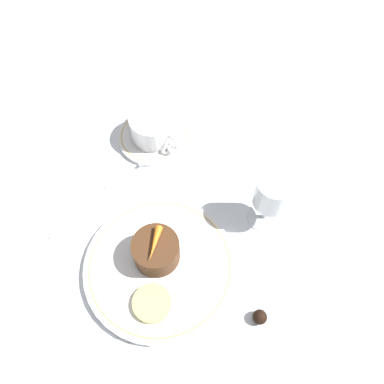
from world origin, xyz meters
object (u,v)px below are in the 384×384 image
at_px(dinner_plate, 160,265).
at_px(coffee_cup, 154,126).
at_px(fork, 94,194).
at_px(dessert_cake, 156,251).
at_px(wine_glass, 272,195).

xyz_separation_m(dinner_plate, coffee_cup, (-0.23, 0.18, 0.03)).
xyz_separation_m(coffee_cup, fork, (0.03, -0.18, -0.04)).
bearing_deg(coffee_cup, fork, -80.53).
bearing_deg(dessert_cake, coffee_cup, 141.77).
bearing_deg(wine_glass, fork, -140.81).
bearing_deg(dessert_cake, dinner_plate, -23.55).
xyz_separation_m(dinner_plate, dessert_cake, (-0.01, 0.01, 0.03)).
relative_size(coffee_cup, wine_glass, 1.03).
distance_m(coffee_cup, wine_glass, 0.29).
bearing_deg(fork, coffee_cup, 99.47).
relative_size(dinner_plate, wine_glass, 2.15).
xyz_separation_m(wine_glass, dessert_cake, (-0.07, -0.20, -0.05)).
xyz_separation_m(wine_glass, fork, (-0.25, -0.21, -0.08)).
height_order(coffee_cup, wine_glass, wine_glass).
relative_size(wine_glass, dessert_cake, 1.52).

